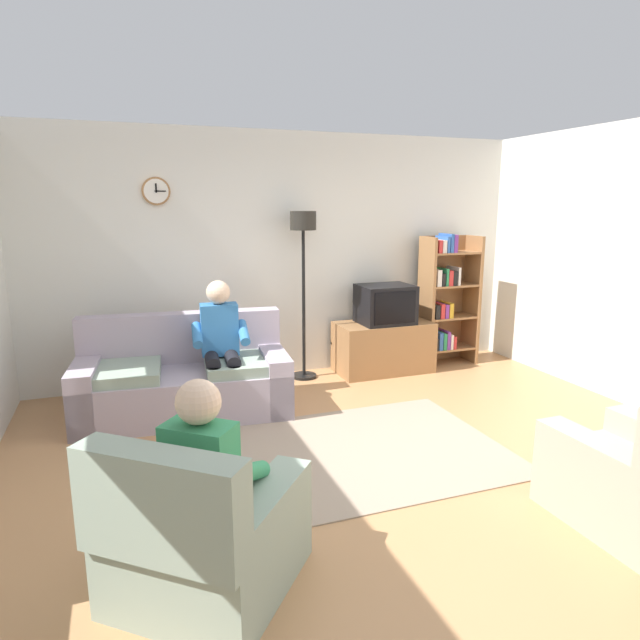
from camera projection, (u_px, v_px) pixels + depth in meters
name	position (u px, v px, depth m)	size (l,w,h in m)	color
ground_plane	(391.00, 472.00, 4.02)	(12.00, 12.00, 0.00)	#B27F51
back_wall_assembly	(286.00, 256.00, 6.18)	(6.20, 0.17, 2.70)	silver
couch	(184.00, 381.00, 5.10)	(1.97, 1.05, 0.90)	#A899A8
tv_stand	(383.00, 347.00, 6.38)	(1.10, 0.56, 0.58)	olive
tv	(385.00, 304.00, 6.25)	(0.60, 0.49, 0.44)	black
bookshelf	(445.00, 298.00, 6.61)	(0.68, 0.36, 1.58)	olive
floor_lamp	(303.00, 249.00, 5.91)	(0.28, 0.28, 1.85)	black
armchair_near_window	(204.00, 538.00, 2.74)	(1.18, 1.19, 0.90)	gray
armchair_near_bookshelf	(640.00, 480.00, 3.32)	(0.82, 0.89, 0.90)	tan
area_rug	(363.00, 451.00, 4.35)	(2.20, 1.70, 0.01)	gray
person_on_couch	(221.00, 340.00, 5.03)	(0.54, 0.56, 1.24)	#3372B2
person_in_left_armchair	(211.00, 472.00, 2.76)	(0.63, 0.64, 1.12)	#338C59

